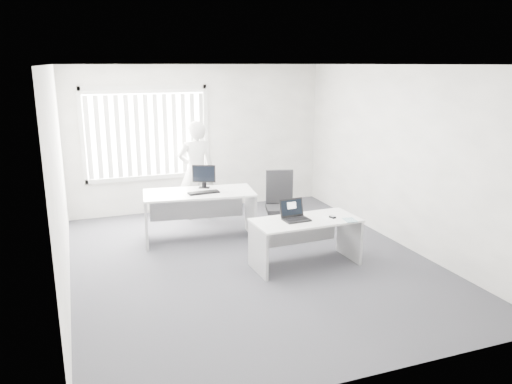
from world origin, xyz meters
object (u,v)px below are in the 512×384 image
object	(u,v)px
desk_near	(306,232)
desk_far	(199,205)
monitor	(204,177)
office_chair	(280,216)
person	(196,170)
laptop	(297,211)

from	to	relation	value
desk_near	desk_far	size ratio (longest dim) A/B	0.82
monitor	desk_far	bearing A→B (deg)	-98.01
office_chair	person	xyz separation A→B (m)	(-1.08, 1.42, 0.57)
desk_near	monitor	xyz separation A→B (m)	(-1.00, 1.83, 0.50)
desk_near	person	world-z (taller)	person
desk_far	person	size ratio (longest dim) A/B	1.01
office_chair	person	size ratio (longest dim) A/B	0.60
monitor	laptop	bearing A→B (deg)	-41.10
desk_far	laptop	bearing A→B (deg)	-50.36
desk_near	laptop	size ratio (longest dim) A/B	4.24
office_chair	person	world-z (taller)	person
desk_far	office_chair	xyz separation A→B (m)	(1.31, -0.28, -0.24)
office_chair	desk_far	bearing A→B (deg)	-176.31
desk_far	person	bearing A→B (deg)	85.67
desk_far	office_chair	bearing A→B (deg)	-4.68
desk_far	laptop	world-z (taller)	laptop
office_chair	laptop	size ratio (longest dim) A/B	3.03
person	monitor	xyz separation A→B (m)	(-0.08, -0.89, 0.08)
desk_near	person	xyz separation A→B (m)	(-0.91, 2.72, 0.42)
desk_far	office_chair	world-z (taller)	office_chair
desk_near	person	size ratio (longest dim) A/B	0.83
person	monitor	bearing A→B (deg)	87.07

